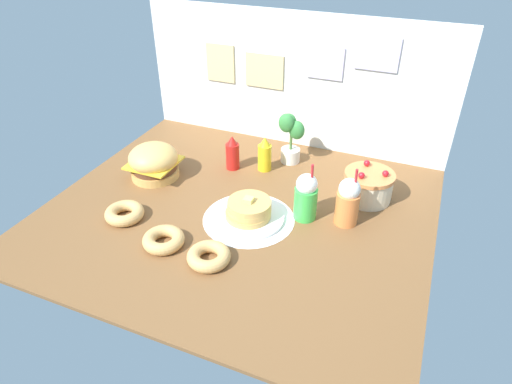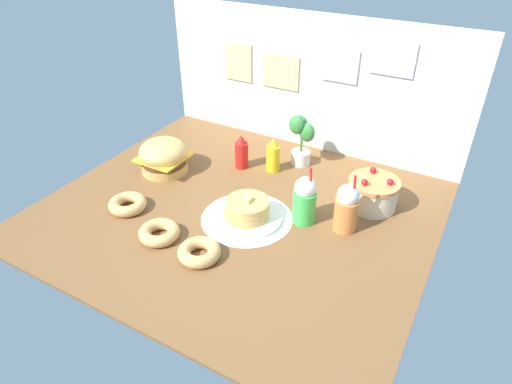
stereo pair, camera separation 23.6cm
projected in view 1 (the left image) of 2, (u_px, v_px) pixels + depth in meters
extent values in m
cube|color=brown|center=(238.00, 212.00, 2.43)|extent=(2.03, 1.78, 0.02)
cube|color=silver|center=(293.00, 81.00, 2.86)|extent=(2.03, 0.03, 0.87)
cube|color=beige|center=(220.00, 63.00, 2.97)|extent=(0.20, 0.01, 0.25)
cube|color=beige|center=(264.00, 71.00, 2.88)|extent=(0.26, 0.01, 0.22)
cube|color=silver|center=(326.00, 63.00, 2.70)|extent=(0.22, 0.01, 0.20)
cube|color=silver|center=(378.00, 54.00, 2.55)|extent=(0.25, 0.01, 0.19)
cylinder|color=white|center=(249.00, 219.00, 2.35)|extent=(0.49, 0.49, 0.00)
cylinder|color=#DBA859|center=(155.00, 173.00, 2.70)|extent=(0.29, 0.29, 0.05)
cylinder|color=#59331E|center=(154.00, 166.00, 2.68)|extent=(0.26, 0.26, 0.04)
cube|color=yellow|center=(154.00, 163.00, 2.67)|extent=(0.27, 0.27, 0.01)
ellipsoid|color=#E5B260|center=(153.00, 158.00, 2.65)|extent=(0.29, 0.29, 0.17)
cylinder|color=white|center=(249.00, 217.00, 2.35)|extent=(0.38, 0.38, 0.02)
cylinder|color=#E0AD5B|center=(248.00, 214.00, 2.33)|extent=(0.24, 0.24, 0.03)
cylinder|color=#E0AD5B|center=(249.00, 209.00, 2.32)|extent=(0.23, 0.23, 0.03)
cylinder|color=#E0AD5B|center=(249.00, 204.00, 2.30)|extent=(0.23, 0.23, 0.03)
cube|color=#F7E072|center=(249.00, 200.00, 2.28)|extent=(0.05, 0.05, 0.02)
cylinder|color=beige|center=(368.00, 188.00, 2.48)|extent=(0.27, 0.27, 0.14)
cylinder|color=#EA8C4C|center=(370.00, 175.00, 2.43)|extent=(0.28, 0.28, 0.02)
sphere|color=red|center=(385.00, 173.00, 2.39)|extent=(0.04, 0.04, 0.04)
sphere|color=red|center=(367.00, 163.00, 2.48)|extent=(0.04, 0.04, 0.04)
sphere|color=red|center=(361.00, 175.00, 2.37)|extent=(0.04, 0.04, 0.04)
cylinder|color=red|center=(233.00, 156.00, 2.76)|extent=(0.08, 0.08, 0.17)
cone|color=red|center=(232.00, 140.00, 2.69)|extent=(0.07, 0.07, 0.06)
cylinder|color=yellow|center=(265.00, 158.00, 2.74)|extent=(0.08, 0.08, 0.17)
cone|color=yellow|center=(265.00, 142.00, 2.68)|extent=(0.07, 0.07, 0.06)
cylinder|color=green|center=(305.00, 203.00, 2.32)|extent=(0.12, 0.12, 0.18)
sphere|color=white|center=(307.00, 184.00, 2.26)|extent=(0.11, 0.11, 0.11)
cylinder|color=red|center=(312.00, 179.00, 2.23)|extent=(0.01, 0.03, 0.18)
cylinder|color=orange|center=(347.00, 208.00, 2.28)|extent=(0.12, 0.12, 0.18)
sphere|color=white|center=(350.00, 189.00, 2.22)|extent=(0.11, 0.11, 0.11)
cylinder|color=red|center=(355.00, 184.00, 2.19)|extent=(0.01, 0.04, 0.18)
torus|color=tan|center=(125.00, 213.00, 2.34)|extent=(0.21, 0.21, 0.06)
torus|color=brown|center=(124.00, 213.00, 2.34)|extent=(0.20, 0.20, 0.05)
torus|color=tan|center=(164.00, 240.00, 2.16)|extent=(0.21, 0.21, 0.06)
torus|color=#8CCC8C|center=(163.00, 239.00, 2.16)|extent=(0.20, 0.20, 0.05)
torus|color=tan|center=(209.00, 256.00, 2.06)|extent=(0.21, 0.21, 0.06)
torus|color=pink|center=(209.00, 256.00, 2.06)|extent=(0.20, 0.20, 0.05)
cylinder|color=white|center=(290.00, 155.00, 2.85)|extent=(0.12, 0.12, 0.09)
cylinder|color=#4C7238|center=(291.00, 138.00, 2.78)|extent=(0.02, 0.02, 0.15)
ellipsoid|color=#38843D|center=(297.00, 130.00, 2.72)|extent=(0.10, 0.07, 0.12)
ellipsoid|color=#38843D|center=(289.00, 123.00, 2.76)|extent=(0.10, 0.07, 0.12)
ellipsoid|color=#38843D|center=(286.00, 123.00, 2.70)|extent=(0.10, 0.07, 0.12)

